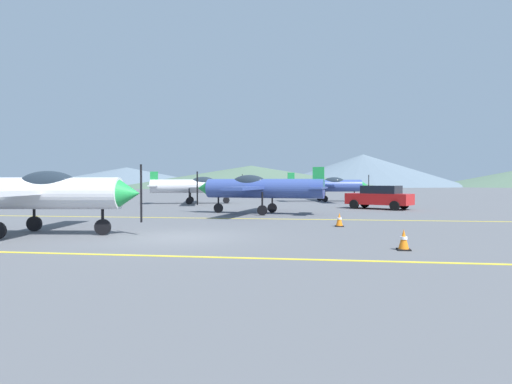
% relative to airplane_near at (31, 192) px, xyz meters
% --- Properties ---
extents(ground_plane, '(400.00, 400.00, 0.00)m').
position_rel_airplane_near_xyz_m(ground_plane, '(5.36, 0.12, -1.53)').
color(ground_plane, '#54565B').
extents(apron_line_near, '(80.00, 0.16, 0.01)m').
position_rel_airplane_near_xyz_m(apron_line_near, '(5.36, -3.52, -1.53)').
color(apron_line_near, yellow).
rests_on(apron_line_near, ground_plane).
extents(apron_line_far, '(80.00, 0.16, 0.01)m').
position_rel_airplane_near_xyz_m(apron_line_far, '(5.36, 7.55, -1.53)').
color(apron_line_far, yellow).
rests_on(apron_line_far, ground_plane).
extents(airplane_near, '(7.94, 9.12, 2.73)m').
position_rel_airplane_near_xyz_m(airplane_near, '(0.00, 0.00, 0.00)').
color(airplane_near, silver).
rests_on(airplane_near, ground_plane).
extents(airplane_mid, '(7.96, 9.12, 2.73)m').
position_rel_airplane_near_xyz_m(airplane_mid, '(6.81, 10.94, 0.00)').
color(airplane_mid, '#33478C').
rests_on(airplane_mid, ground_plane).
extents(airplane_far, '(7.97, 9.06, 2.73)m').
position_rel_airplane_near_xyz_m(airplane_far, '(0.05, 21.32, 0.00)').
color(airplane_far, silver).
rests_on(airplane_far, ground_plane).
extents(airplane_back, '(7.97, 9.10, 2.73)m').
position_rel_airplane_near_xyz_m(airplane_back, '(11.30, 26.98, 0.00)').
color(airplane_back, '#33478C').
rests_on(airplane_back, ground_plane).
extents(car_sedan, '(4.62, 3.71, 1.62)m').
position_rel_airplane_near_xyz_m(car_sedan, '(14.50, 16.26, -0.69)').
color(car_sedan, red).
rests_on(car_sedan, ground_plane).
extents(traffic_cone_front, '(0.36, 0.36, 0.59)m').
position_rel_airplane_near_xyz_m(traffic_cone_front, '(11.09, 4.35, -1.25)').
color(traffic_cone_front, black).
rests_on(traffic_cone_front, ground_plane).
extents(traffic_cone_side, '(0.36, 0.36, 0.59)m').
position_rel_airplane_near_xyz_m(traffic_cone_side, '(12.50, -1.70, -1.25)').
color(traffic_cone_side, black).
rests_on(traffic_cone_side, ground_plane).
extents(hill_left, '(79.85, 79.85, 7.74)m').
position_rel_airplane_near_xyz_m(hill_left, '(-68.76, 158.17, 2.34)').
color(hill_left, slate).
rests_on(hill_left, ground_plane).
extents(hill_centerleft, '(85.31, 85.31, 6.88)m').
position_rel_airplane_near_xyz_m(hill_centerleft, '(-10.06, 121.77, 1.90)').
color(hill_centerleft, '#4C6651').
rests_on(hill_centerleft, ground_plane).
extents(hill_centerright, '(71.74, 71.74, 11.71)m').
position_rel_airplane_near_xyz_m(hill_centerright, '(27.83, 146.72, 4.32)').
color(hill_centerright, slate).
rests_on(hill_centerright, ground_plane).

